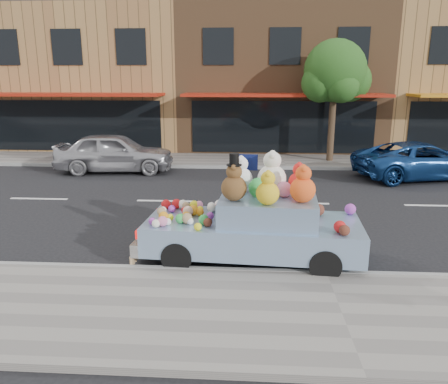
# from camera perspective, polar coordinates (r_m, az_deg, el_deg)

# --- Properties ---
(ground) EXTENTS (120.00, 120.00, 0.00)m
(ground) POSITION_cam_1_polar(r_m,az_deg,el_deg) (13.24, 9.72, -1.48)
(ground) COLOR black
(ground) RESTS_ON ground
(near_sidewalk) EXTENTS (60.00, 3.00, 0.12)m
(near_sidewalk) POSITION_cam_1_polar(r_m,az_deg,el_deg) (7.26, 15.15, -15.45)
(near_sidewalk) COLOR gray
(near_sidewalk) RESTS_ON ground
(far_sidewalk) EXTENTS (60.00, 3.00, 0.12)m
(far_sidewalk) POSITION_cam_1_polar(r_m,az_deg,el_deg) (19.53, 7.79, 4.02)
(far_sidewalk) COLOR gray
(far_sidewalk) RESTS_ON ground
(near_kerb) EXTENTS (60.00, 0.12, 0.13)m
(near_kerb) POSITION_cam_1_polar(r_m,az_deg,el_deg) (8.57, 13.19, -10.41)
(near_kerb) COLOR gray
(near_kerb) RESTS_ON ground
(far_kerb) EXTENTS (60.00, 0.12, 0.13)m
(far_kerb) POSITION_cam_1_polar(r_m,az_deg,el_deg) (18.06, 8.12, 3.15)
(far_kerb) COLOR gray
(far_kerb) RESTS_ON ground
(storefront_left) EXTENTS (10.00, 9.80, 7.30)m
(storefront_left) POSITION_cam_1_polar(r_m,az_deg,el_deg) (26.06, -16.08, 14.18)
(storefront_left) COLOR #9C7241
(storefront_left) RESTS_ON ground
(storefront_mid) EXTENTS (10.00, 9.80, 7.30)m
(storefront_mid) POSITION_cam_1_polar(r_m,az_deg,el_deg) (24.66, 7.18, 14.62)
(storefront_mid) COLOR brown
(storefront_mid) RESTS_ON ground
(street_tree) EXTENTS (3.00, 2.70, 5.22)m
(street_tree) POSITION_cam_1_polar(r_m,az_deg,el_deg) (19.51, 14.31, 14.44)
(street_tree) COLOR #38281C
(street_tree) RESTS_ON ground
(car_silver) EXTENTS (4.72, 2.22, 1.56)m
(car_silver) POSITION_cam_1_polar(r_m,az_deg,el_deg) (17.83, -14.09, 5.04)
(car_silver) COLOR #AFAFB4
(car_silver) RESTS_ON ground
(car_blue) EXTENTS (5.27, 3.33, 1.36)m
(car_blue) POSITION_cam_1_polar(r_m,az_deg,el_deg) (17.73, 24.34, 3.78)
(car_blue) COLOR navy
(car_blue) RESTS_ON ground
(art_car) EXTENTS (4.59, 2.05, 2.27)m
(art_car) POSITION_cam_1_polar(r_m,az_deg,el_deg) (8.89, 3.99, -3.92)
(art_car) COLOR black
(art_car) RESTS_ON ground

